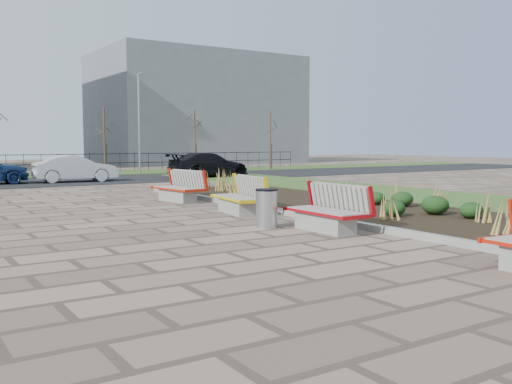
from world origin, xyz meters
TOP-DOWN VIEW (x-y plane):
  - ground at (0.00, 0.00)m, footprint 120.00×120.00m
  - planting_bed at (6.25, 5.00)m, footprint 4.50×18.00m
  - planting_curb at (3.92, 5.00)m, footprint 0.16×18.00m
  - grass_verge_near at (11.00, 5.00)m, footprint 5.00×38.00m
  - road at (0.00, 22.00)m, footprint 80.00×7.00m
  - bench_b at (3.00, 2.55)m, footprint 0.93×2.11m
  - bench_c at (3.00, 6.25)m, footprint 1.18×2.20m
  - bench_d at (3.00, 10.06)m, footprint 1.17×2.20m
  - litter_bin at (2.21, 3.66)m, footprint 0.49×0.49m
  - car_silver at (2.74, 21.06)m, footprint 3.99×1.61m
  - car_black at (10.00, 20.87)m, footprint 4.73×2.14m
  - tree_d at (6.00, 26.50)m, footprint 1.40×1.40m
  - tree_e at (12.00, 26.50)m, footprint 1.40×1.40m
  - tree_f at (18.00, 26.50)m, footprint 1.40×1.40m
  - lamp_east at (8.00, 26.00)m, footprint 0.24×0.60m
  - building_grey at (20.00, 42.00)m, footprint 18.00×12.00m

SIDE VIEW (x-z plane):
  - ground at x=0.00m, z-range 0.00..0.00m
  - road at x=0.00m, z-range 0.00..0.02m
  - grass_verge_near at x=11.00m, z-range 0.00..0.04m
  - planting_bed at x=6.25m, z-range 0.00..0.10m
  - planting_curb at x=3.92m, z-range 0.00..0.15m
  - litter_bin at x=2.21m, z-range 0.00..0.87m
  - bench_b at x=3.00m, z-range 0.00..1.00m
  - bench_c at x=3.00m, z-range 0.00..1.00m
  - bench_d at x=3.00m, z-range 0.00..1.00m
  - car_silver at x=2.74m, z-range 0.02..1.31m
  - car_black at x=10.00m, z-range 0.02..1.36m
  - tree_d at x=6.00m, z-range 0.04..4.04m
  - tree_e at x=12.00m, z-range 0.04..4.04m
  - tree_f at x=18.00m, z-range 0.04..4.04m
  - lamp_east at x=8.00m, z-range 0.04..6.04m
  - building_grey at x=20.00m, z-range 0.00..10.00m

